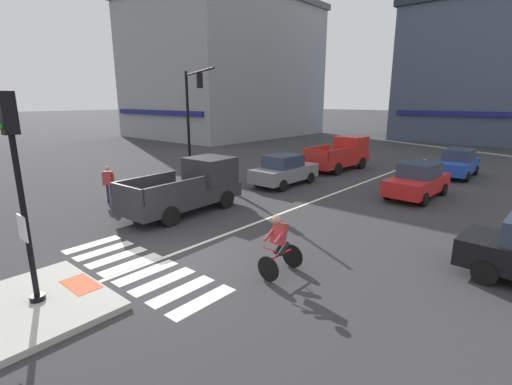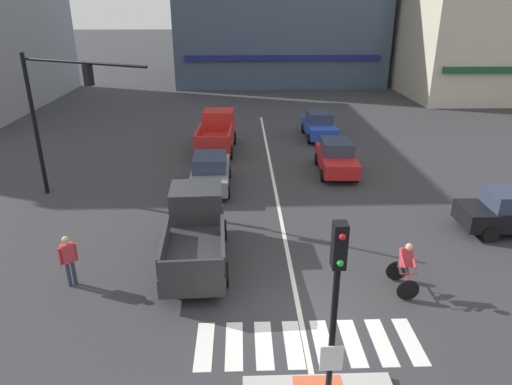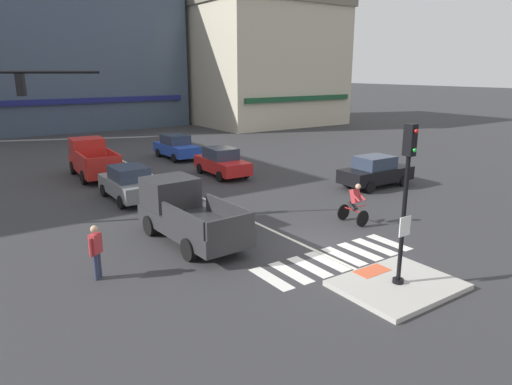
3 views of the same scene
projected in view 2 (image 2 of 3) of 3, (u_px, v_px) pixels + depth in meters
ground_plane at (303, 317)px, 12.73m from camera, size 300.00×300.00×0.00m
signal_pole at (334, 312)px, 8.32m from camera, size 0.44×0.38×4.50m
crosswalk_stripe_a at (204, 346)px, 11.65m from camera, size 0.44×1.80×0.01m
crosswalk_stripe_b at (234, 345)px, 11.68m from camera, size 0.44×1.80×0.01m
crosswalk_stripe_c at (264, 344)px, 11.70m from camera, size 0.44×1.80×0.01m
crosswalk_stripe_d at (293, 344)px, 11.73m from camera, size 0.44×1.80×0.01m
crosswalk_stripe_e at (323, 343)px, 11.75m from camera, size 0.44×1.80×0.01m
crosswalk_stripe_f at (352, 342)px, 11.78m from camera, size 0.44×1.80×0.01m
crosswalk_stripe_g at (381, 342)px, 11.80m from camera, size 0.44×1.80×0.01m
crosswalk_stripe_h at (410, 341)px, 11.82m from camera, size 0.44×1.80×0.01m
lane_centre_line at (274, 185)px, 21.96m from camera, size 0.14×28.00×0.01m
traffic_light_mast at (54, 104)px, 18.94m from camera, size 5.66×2.98×6.18m
building_corner_left at (489, 19)px, 42.13m from camera, size 15.53×15.01×13.24m
building_far_block at (276, 10)px, 52.06m from camera, size 21.71×20.03×14.60m
car_blue_eastbound_distant at (319, 125)px, 29.40m from camera, size 1.90×4.13×1.64m
car_grey_westbound_far at (210, 172)px, 21.31m from camera, size 1.85×4.10×1.64m
car_red_eastbound_far at (336, 157)px, 23.35m from camera, size 1.98×4.17×1.64m
pickup_truck_red_westbound_distant at (217, 133)px, 26.98m from camera, size 2.27×5.20×2.08m
pickup_truck_charcoal_westbound_near at (196, 230)px, 15.45m from camera, size 2.23×5.18×2.08m
cyclist at (405, 266)px, 13.57m from camera, size 0.66×1.09×1.68m
pedestrian_at_curb_left at (68, 257)px, 13.82m from camera, size 0.46×0.39×1.67m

